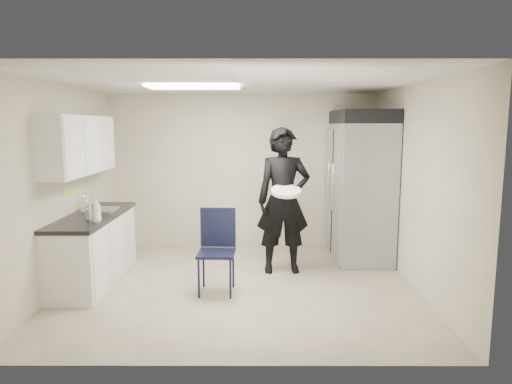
{
  "coord_description": "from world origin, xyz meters",
  "views": [
    {
      "loc": [
        0.23,
        -5.71,
        2.08
      ],
      "look_at": [
        0.22,
        0.2,
        1.21
      ],
      "focal_mm": 32.0,
      "sensor_mm": 36.0,
      "label": 1
    }
  ],
  "objects_px": {
    "commercial_fridge": "(360,192)",
    "folding_chair": "(216,253)",
    "man_tuxedo": "(283,201)",
    "lower_counter": "(94,250)"
  },
  "relations": [
    {
      "from": "lower_counter",
      "to": "man_tuxedo",
      "type": "relative_size",
      "value": 0.93
    },
    {
      "from": "folding_chair",
      "to": "commercial_fridge",
      "type": "bearing_deg",
      "value": 37.98
    },
    {
      "from": "lower_counter",
      "to": "commercial_fridge",
      "type": "distance_m",
      "value": 3.98
    },
    {
      "from": "commercial_fridge",
      "to": "man_tuxedo",
      "type": "bearing_deg",
      "value": -151.36
    },
    {
      "from": "lower_counter",
      "to": "man_tuxedo",
      "type": "xyz_separation_m",
      "value": [
        2.55,
        0.41,
        0.59
      ]
    },
    {
      "from": "commercial_fridge",
      "to": "folding_chair",
      "type": "height_order",
      "value": "commercial_fridge"
    },
    {
      "from": "lower_counter",
      "to": "folding_chair",
      "type": "distance_m",
      "value": 1.74
    },
    {
      "from": "commercial_fridge",
      "to": "man_tuxedo",
      "type": "relative_size",
      "value": 1.02
    },
    {
      "from": "lower_counter",
      "to": "commercial_fridge",
      "type": "height_order",
      "value": "commercial_fridge"
    },
    {
      "from": "lower_counter",
      "to": "folding_chair",
      "type": "bearing_deg",
      "value": -14.9
    }
  ]
}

